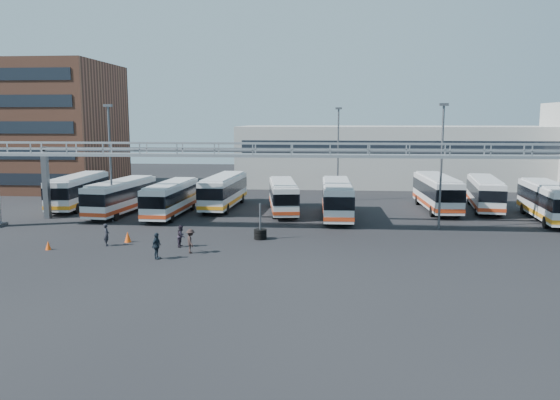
# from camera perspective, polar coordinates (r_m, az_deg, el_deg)

# --- Properties ---
(ground) EXTENTS (140.00, 140.00, 0.00)m
(ground) POSITION_cam_1_polar(r_m,az_deg,el_deg) (39.08, 0.76, -4.78)
(ground) COLOR black
(ground) RESTS_ON ground
(gantry) EXTENTS (51.40, 5.15, 7.10)m
(gantry) POSITION_cam_1_polar(r_m,az_deg,el_deg) (44.04, 1.31, 3.97)
(gantry) COLOR #93969B
(gantry) RESTS_ON ground
(apartment_building) EXTENTS (18.00, 15.00, 16.00)m
(apartment_building) POSITION_cam_1_polar(r_m,az_deg,el_deg) (77.22, -23.74, 7.04)
(apartment_building) COLOR brown
(apartment_building) RESTS_ON ground
(warehouse) EXTENTS (42.00, 14.00, 8.00)m
(warehouse) POSITION_cam_1_polar(r_m,az_deg,el_deg) (76.68, 11.81, 4.57)
(warehouse) COLOR #9E9E99
(warehouse) RESTS_ON ground
(light_pole_left) EXTENTS (0.70, 0.35, 10.21)m
(light_pole_left) POSITION_cam_1_polar(r_m,az_deg,el_deg) (49.70, -17.33, 4.35)
(light_pole_left) COLOR #4C4F54
(light_pole_left) RESTS_ON ground
(light_pole_mid) EXTENTS (0.70, 0.35, 10.21)m
(light_pole_mid) POSITION_cam_1_polar(r_m,az_deg,el_deg) (46.02, 16.53, 4.09)
(light_pole_mid) COLOR #4C4F54
(light_pole_mid) RESTS_ON ground
(light_pole_back) EXTENTS (0.70, 0.35, 10.21)m
(light_pole_back) POSITION_cam_1_polar(r_m,az_deg,el_deg) (60.05, 6.09, 5.33)
(light_pole_back) COLOR #4C4F54
(light_pole_back) RESTS_ON ground
(bus_0) EXTENTS (3.15, 11.08, 3.33)m
(bus_0) POSITION_cam_1_polar(r_m,az_deg,el_deg) (59.00, -20.31, 1.00)
(bus_0) COLOR silver
(bus_0) RESTS_ON ground
(bus_1) EXTENTS (3.58, 10.85, 3.24)m
(bus_1) POSITION_cam_1_polar(r_m,az_deg,el_deg) (53.77, -16.25, 0.46)
(bus_1) COLOR silver
(bus_1) RESTS_ON ground
(bus_2) EXTENTS (2.80, 10.45, 3.15)m
(bus_2) POSITION_cam_1_polar(r_m,az_deg,el_deg) (51.64, -11.30, 0.26)
(bus_2) COLOR silver
(bus_2) RESTS_ON ground
(bus_3) EXTENTS (3.14, 11.06, 3.32)m
(bus_3) POSITION_cam_1_polar(r_m,az_deg,el_deg) (55.47, -5.89, 1.04)
(bus_3) COLOR silver
(bus_3) RESTS_ON ground
(bus_4) EXTENTS (3.69, 10.34, 3.07)m
(bus_4) POSITION_cam_1_polar(r_m,az_deg,el_deg) (52.42, 0.33, 0.50)
(bus_4) COLOR silver
(bus_4) RESTS_ON ground
(bus_5) EXTENTS (2.72, 11.05, 3.35)m
(bus_5) POSITION_cam_1_polar(r_m,az_deg,el_deg) (49.95, 5.96, 0.24)
(bus_5) COLOR silver
(bus_5) RESTS_ON ground
(bus_7) EXTENTS (2.88, 11.38, 3.44)m
(bus_7) POSITION_cam_1_polar(r_m,az_deg,el_deg) (55.84, 16.06, 0.87)
(bus_7) COLOR silver
(bus_7) RESTS_ON ground
(bus_8) EXTENTS (3.94, 10.77, 3.20)m
(bus_8) POSITION_cam_1_polar(r_m,az_deg,el_deg) (57.69, 20.61, 0.76)
(bus_8) COLOR silver
(bus_8) RESTS_ON ground
(bus_9) EXTENTS (3.48, 11.18, 3.34)m
(bus_9) POSITION_cam_1_polar(r_m,az_deg,el_deg) (53.66, 26.22, -0.03)
(bus_9) COLOR silver
(bus_9) RESTS_ON ground
(pedestrian_a) EXTENTS (0.59, 0.69, 1.60)m
(pedestrian_a) POSITION_cam_1_polar(r_m,az_deg,el_deg) (40.80, -17.68, -3.47)
(pedestrian_a) COLOR black
(pedestrian_a) RESTS_ON ground
(pedestrian_b) EXTENTS (0.65, 0.80, 1.55)m
(pedestrian_b) POSITION_cam_1_polar(r_m,az_deg,el_deg) (39.22, -10.27, -3.71)
(pedestrian_b) COLOR #261F2B
(pedestrian_b) RESTS_ON ground
(pedestrian_c) EXTENTS (0.95, 1.21, 1.65)m
(pedestrian_c) POSITION_cam_1_polar(r_m,az_deg,el_deg) (37.24, -9.31, -4.26)
(pedestrian_c) COLOR black
(pedestrian_c) RESTS_ON ground
(pedestrian_d) EXTENTS (0.59, 1.07, 1.72)m
(pedestrian_d) POSITION_cam_1_polar(r_m,az_deg,el_deg) (36.11, -12.78, -4.70)
(pedestrian_d) COLOR #18232C
(pedestrian_d) RESTS_ON ground
(cone_left) EXTENTS (0.46, 0.46, 0.62)m
(cone_left) POSITION_cam_1_polar(r_m,az_deg,el_deg) (41.05, -23.06, -4.38)
(cone_left) COLOR #F64E0D
(cone_left) RESTS_ON ground
(cone_right) EXTENTS (0.51, 0.51, 0.78)m
(cone_right) POSITION_cam_1_polar(r_m,az_deg,el_deg) (41.61, -15.62, -3.73)
(cone_right) COLOR #F64E0D
(cone_right) RESTS_ON ground
(tire_stack) EXTENTS (0.95, 0.95, 2.73)m
(tire_stack) POSITION_cam_1_polar(r_m,az_deg,el_deg) (41.08, -2.07, -3.48)
(tire_stack) COLOR black
(tire_stack) RESTS_ON ground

